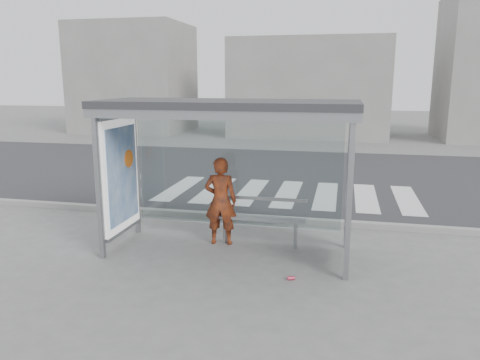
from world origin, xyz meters
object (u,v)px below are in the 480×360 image
bench (260,218)px  soda_can (291,278)px  bus_shelter (207,138)px  person (221,201)px

bench → soda_can: bench is taller
bus_shelter → bench: bearing=27.5°
bench → soda_can: bearing=-62.5°
bus_shelter → person: bus_shelter is taller
person → bus_shelter: bearing=64.9°
bus_shelter → soda_can: bearing=-31.4°
person → soda_can: size_ratio=14.65×
person → bench: (0.71, 0.07, -0.29)m
bus_shelter → bench: bus_shelter is taller
soda_can → person: bearing=137.2°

